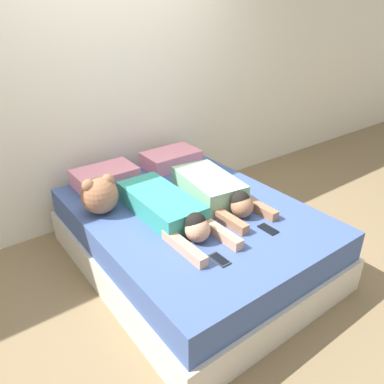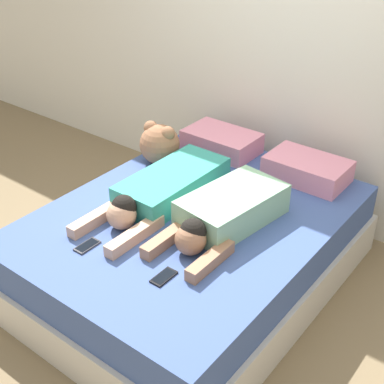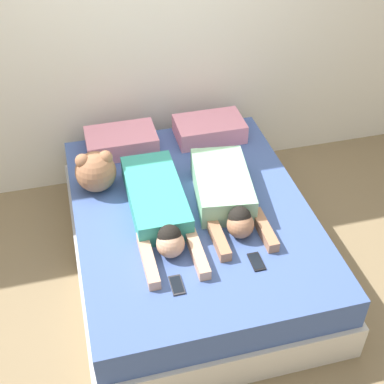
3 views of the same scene
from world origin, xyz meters
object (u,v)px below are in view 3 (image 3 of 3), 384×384
at_px(bed, 192,237).
at_px(person_right, 226,193).
at_px(pillow_head_left, 121,141).
at_px(pillow_head_right, 209,129).
at_px(cell_phone_left, 177,285).
at_px(cell_phone_right, 256,262).
at_px(person_left, 159,206).
at_px(plush_toy, 96,171).

height_order(bed, person_right, person_right).
xyz_separation_m(pillow_head_left, pillow_head_right, (0.70, 0.00, 0.00)).
distance_m(pillow_head_left, pillow_head_right, 0.70).
relative_size(pillow_head_right, person_right, 0.56).
relative_size(pillow_head_right, cell_phone_left, 3.61).
bearing_deg(pillow_head_left, cell_phone_right, -66.20).
relative_size(bed, person_right, 2.19).
relative_size(person_left, cell_phone_left, 7.56).
distance_m(pillow_head_right, plush_toy, 1.03).
bearing_deg(cell_phone_left, bed, 68.02).
bearing_deg(person_left, pillow_head_left, 98.45).
distance_m(cell_phone_right, plush_toy, 1.28).
distance_m(bed, cell_phone_right, 0.68).
relative_size(pillow_head_left, person_right, 0.56).
height_order(person_left, plush_toy, plush_toy).
distance_m(person_left, cell_phone_right, 0.74).
relative_size(pillow_head_left, pillow_head_right, 1.00).
bearing_deg(plush_toy, cell_phone_left, -71.64).
xyz_separation_m(bed, cell_phone_right, (0.26, -0.57, 0.27)).
xyz_separation_m(pillow_head_left, cell_phone_left, (0.10, -1.43, -0.07)).
xyz_separation_m(bed, plush_toy, (-0.59, 0.39, 0.41)).
height_order(pillow_head_left, cell_phone_left, pillow_head_left).
xyz_separation_m(person_left, cell_phone_right, (0.49, -0.56, -0.08)).
height_order(bed, cell_phone_right, cell_phone_right).
bearing_deg(pillow_head_right, plush_toy, -155.74).
bearing_deg(cell_phone_left, person_left, 87.88).
distance_m(pillow_head_left, cell_phone_right, 1.51).
height_order(person_left, cell_phone_left, person_left).
xyz_separation_m(cell_phone_left, plush_toy, (-0.34, 1.01, 0.15)).
distance_m(cell_phone_left, cell_phone_right, 0.51).
bearing_deg(pillow_head_left, cell_phone_left, -86.05).
xyz_separation_m(person_right, cell_phone_right, (0.02, -0.57, -0.09)).
bearing_deg(person_right, cell_phone_right, -87.73).
height_order(pillow_head_right, person_right, person_right).
height_order(bed, cell_phone_left, cell_phone_left).
relative_size(person_left, plush_toy, 3.74).
xyz_separation_m(pillow_head_left, plush_toy, (-0.24, -0.42, 0.08)).
height_order(bed, pillow_head_left, pillow_head_left).
bearing_deg(plush_toy, person_right, -25.30).
height_order(pillow_head_right, plush_toy, plush_toy).
bearing_deg(bed, person_right, -0.29).
xyz_separation_m(bed, pillow_head_right, (0.35, 0.81, 0.33)).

